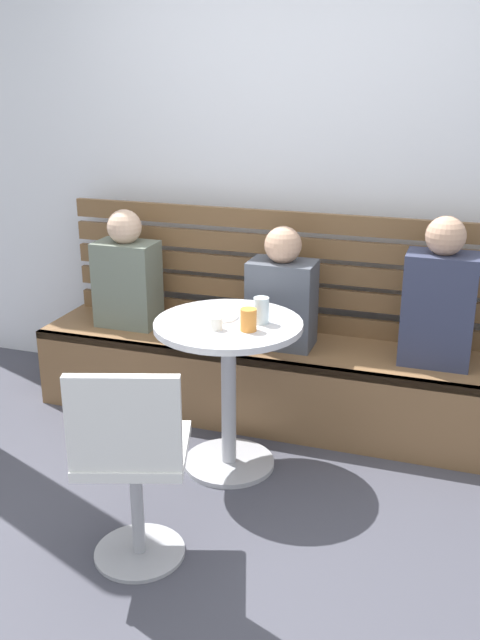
{
  "coord_description": "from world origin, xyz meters",
  "views": [
    {
      "loc": [
        0.92,
        -2.2,
        1.82
      ],
      "look_at": [
        -0.05,
        0.66,
        0.75
      ],
      "focal_mm": 39.83,
      "sensor_mm": 36.0,
      "label": 1
    }
  ],
  "objects_px": {
    "person_adult": "(439,299)",
    "plate_small": "(220,316)",
    "person_child_left": "(127,275)",
    "cup_tumbler_orange": "(248,320)",
    "booth_bench": "(281,381)",
    "cup_espresso_small": "(216,324)",
    "white_chair": "(131,460)",
    "cup_glass_tall": "(261,310)",
    "cafe_table": "(228,367)",
    "person_child_middle": "(282,294)"
  },
  "relations": [
    {
      "from": "person_child_left",
      "to": "cup_tumbler_orange",
      "type": "xyz_separation_m",
      "value": [
        0.93,
        -0.65,
        0.06
      ]
    },
    {
      "from": "white_chair",
      "to": "cup_espresso_small",
      "type": "bearing_deg",
      "value": 83.9
    },
    {
      "from": "cup_tumbler_orange",
      "to": "white_chair",
      "type": "bearing_deg",
      "value": -106.21
    },
    {
      "from": "booth_bench",
      "to": "white_chair",
      "type": "relative_size",
      "value": 3.18
    },
    {
      "from": "booth_bench",
      "to": "white_chair",
      "type": "xyz_separation_m",
      "value": [
        -0.19,
        -1.36,
        0.24
      ]
    },
    {
      "from": "booth_bench",
      "to": "cup_glass_tall",
      "type": "relative_size",
      "value": 22.5
    },
    {
      "from": "cup_glass_tall",
      "to": "person_adult",
      "type": "bearing_deg",
      "value": 35.03
    },
    {
      "from": "cafe_table",
      "to": "cup_glass_tall",
      "type": "relative_size",
      "value": 6.17
    },
    {
      "from": "white_chair",
      "to": "cup_tumbler_orange",
      "type": "bearing_deg",
      "value": 73.79
    },
    {
      "from": "person_adult",
      "to": "person_child_left",
      "type": "height_order",
      "value": "person_adult"
    },
    {
      "from": "booth_bench",
      "to": "cup_espresso_small",
      "type": "xyz_separation_m",
      "value": [
        -0.12,
        -0.66,
        0.55
      ]
    },
    {
      "from": "person_adult",
      "to": "plate_small",
      "type": "relative_size",
      "value": 4.34
    },
    {
      "from": "person_child_left",
      "to": "cup_glass_tall",
      "type": "xyz_separation_m",
      "value": [
        0.95,
        -0.54,
        0.07
      ]
    },
    {
      "from": "white_chair",
      "to": "cup_espresso_small",
      "type": "xyz_separation_m",
      "value": [
        0.07,
        0.7,
        0.3
      ]
    },
    {
      "from": "cup_glass_tall",
      "to": "plate_small",
      "type": "height_order",
      "value": "cup_glass_tall"
    },
    {
      "from": "person_child_middle",
      "to": "cup_tumbler_orange",
      "type": "bearing_deg",
      "value": -88.25
    },
    {
      "from": "plate_small",
      "to": "person_child_left",
      "type": "bearing_deg",
      "value": 144.71
    },
    {
      "from": "cafe_table",
      "to": "cup_tumbler_orange",
      "type": "xyz_separation_m",
      "value": [
        0.12,
        -0.08,
        0.27
      ]
    },
    {
      "from": "person_child_left",
      "to": "cup_tumbler_orange",
      "type": "distance_m",
      "value": 1.13
    },
    {
      "from": "cafe_table",
      "to": "white_chair",
      "type": "distance_m",
      "value": 0.82
    },
    {
      "from": "booth_bench",
      "to": "person_adult",
      "type": "xyz_separation_m",
      "value": [
        0.78,
        0.0,
        0.55
      ]
    },
    {
      "from": "person_adult",
      "to": "cup_espresso_small",
      "type": "relative_size",
      "value": 13.17
    },
    {
      "from": "cafe_table",
      "to": "cup_espresso_small",
      "type": "distance_m",
      "value": 0.27
    },
    {
      "from": "white_chair",
      "to": "person_child_middle",
      "type": "height_order",
      "value": "person_child_middle"
    },
    {
      "from": "person_child_middle",
      "to": "cup_glass_tall",
      "type": "height_order",
      "value": "person_child_middle"
    },
    {
      "from": "cafe_table",
      "to": "cup_espresso_small",
      "type": "height_order",
      "value": "cup_espresso_small"
    },
    {
      "from": "person_adult",
      "to": "plate_small",
      "type": "height_order",
      "value": "person_adult"
    },
    {
      "from": "white_chair",
      "to": "person_child_left",
      "type": "xyz_separation_m",
      "value": [
        -0.71,
        1.38,
        0.27
      ]
    },
    {
      "from": "person_adult",
      "to": "cup_espresso_small",
      "type": "xyz_separation_m",
      "value": [
        -0.9,
        -0.66,
        -0.0
      ]
    },
    {
      "from": "person_child_middle",
      "to": "cup_espresso_small",
      "type": "xyz_separation_m",
      "value": [
        -0.12,
        -0.65,
        0.05
      ]
    },
    {
      "from": "person_adult",
      "to": "cup_espresso_small",
      "type": "distance_m",
      "value": 1.12
    },
    {
      "from": "person_adult",
      "to": "person_child_left",
      "type": "xyz_separation_m",
      "value": [
        -1.69,
        0.02,
        -0.04
      ]
    },
    {
      "from": "cafe_table",
      "to": "person_child_middle",
      "type": "bearing_deg",
      "value": 79.21
    },
    {
      "from": "person_adult",
      "to": "cup_tumbler_orange",
      "type": "relative_size",
      "value": 7.37
    },
    {
      "from": "cafe_table",
      "to": "plate_small",
      "type": "distance_m",
      "value": 0.24
    },
    {
      "from": "cafe_table",
      "to": "person_child_left",
      "type": "bearing_deg",
      "value": 144.63
    },
    {
      "from": "person_child_middle",
      "to": "cup_glass_tall",
      "type": "distance_m",
      "value": 0.51
    },
    {
      "from": "person_child_middle",
      "to": "person_adult",
      "type": "bearing_deg",
      "value": 0.98
    },
    {
      "from": "cup_glass_tall",
      "to": "cup_espresso_small",
      "type": "bearing_deg",
      "value": -138.56
    },
    {
      "from": "cup_glass_tall",
      "to": "white_chair",
      "type": "bearing_deg",
      "value": -105.7
    },
    {
      "from": "white_chair",
      "to": "person_adult",
      "type": "distance_m",
      "value": 1.71
    },
    {
      "from": "cup_tumbler_orange",
      "to": "plate_small",
      "type": "xyz_separation_m",
      "value": [
        -0.18,
        0.12,
        -0.04
      ]
    },
    {
      "from": "cup_espresso_small",
      "to": "cup_tumbler_orange",
      "type": "height_order",
      "value": "cup_tumbler_orange"
    },
    {
      "from": "plate_small",
      "to": "person_child_middle",
      "type": "bearing_deg",
      "value": 72.45
    },
    {
      "from": "white_chair",
      "to": "person_child_middle",
      "type": "xyz_separation_m",
      "value": [
        0.19,
        1.35,
        0.26
      ]
    },
    {
      "from": "person_child_middle",
      "to": "plate_small",
      "type": "distance_m",
      "value": 0.52
    },
    {
      "from": "white_chair",
      "to": "plate_small",
      "type": "relative_size",
      "value": 5.0
    },
    {
      "from": "cafe_table",
      "to": "person_child_middle",
      "type": "xyz_separation_m",
      "value": [
        0.1,
        0.54,
        0.2
      ]
    },
    {
      "from": "white_chair",
      "to": "person_child_left",
      "type": "bearing_deg",
      "value": 117.32
    },
    {
      "from": "booth_bench",
      "to": "person_adult",
      "type": "relative_size",
      "value": 3.66
    }
  ]
}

